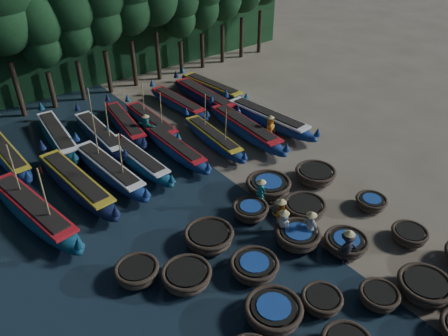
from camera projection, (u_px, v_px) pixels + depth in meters
ground at (282, 217)px, 22.43m from camera, size 120.00×120.00×0.00m
foliage_wall at (82, 21)px, 35.12m from camera, size 40.00×3.00×10.00m
coracle_7 at (379, 296)px, 17.71m from camera, size 1.95×1.95×0.66m
coracle_8 at (424, 287)px, 18.03m from camera, size 2.36×2.36×0.80m
coracle_11 at (273, 312)px, 16.96m from camera, size 2.67×2.67×0.82m
coracle_12 at (322, 301)px, 17.51m from camera, size 1.70×1.70×0.68m
coracle_13 at (346, 243)px, 20.27m from camera, size 2.14×2.14×0.70m
coracle_14 at (409, 235)px, 20.78m from camera, size 1.94×1.94×0.65m
coracle_15 at (187, 276)px, 18.54m from camera, size 2.63×2.63×0.76m
coracle_16 at (254, 267)px, 19.02m from camera, size 2.54×2.54×0.72m
coracle_17 at (298, 236)px, 20.53m from camera, size 2.47×2.47×0.83m
coracle_18 at (304, 208)px, 22.38m from camera, size 2.43×2.43×0.76m
coracle_19 at (371, 202)px, 22.87m from camera, size 1.93×1.93×0.64m
coracle_20 at (137, 272)px, 18.71m from camera, size 2.35×2.35×0.78m
coracle_21 at (209, 237)px, 20.53m from camera, size 2.54×2.54×0.81m
coracle_22 at (250, 210)px, 22.24m from camera, size 1.88×1.88×0.73m
coracle_23 at (268, 186)px, 23.87m from camera, size 2.53×2.53×0.85m
coracle_24 at (315, 175)px, 24.89m from camera, size 2.75×2.75×0.78m
long_boat_1 at (33, 210)px, 21.93m from camera, size 3.04×9.08×3.91m
long_boat_2 at (76, 183)px, 23.96m from camera, size 2.29×8.86×1.56m
long_boat_3 at (109, 169)px, 25.13m from camera, size 2.06×8.23×3.50m
long_boat_4 at (137, 159)px, 26.17m from camera, size 1.71×7.61×1.34m
long_boat_5 at (175, 148)px, 27.25m from camera, size 1.31×7.47×1.31m
long_boat_6 at (213, 138)px, 28.33m from camera, size 1.83×7.37×3.14m
long_boat_7 at (245, 128)px, 29.24m from camera, size 2.05×8.70×1.53m
long_boat_8 at (268, 119)px, 30.41m from camera, size 2.45×8.73×1.54m
long_boat_10 at (8, 155)px, 26.49m from camera, size 1.68×7.65×1.35m
long_boat_11 at (58, 136)px, 28.45m from camera, size 2.13×8.22×1.45m
long_boat_12 at (100, 134)px, 28.60m from camera, size 1.57×8.04×3.41m
long_boat_13 at (125, 124)px, 29.91m from camera, size 2.36×7.64×1.36m
long_boat_14 at (151, 122)px, 30.18m from camera, size 1.43×7.48×3.18m
long_boat_15 at (178, 103)px, 32.71m from camera, size 1.64×7.42×1.31m
long_boat_16 at (205, 97)px, 33.46m from camera, size 1.59×8.56×1.51m
long_boat_17 at (212, 88)px, 35.03m from camera, size 2.23×7.76×1.38m
fisherman_0 at (283, 224)px, 20.65m from camera, size 0.62×0.85×1.82m
fisherman_1 at (261, 192)px, 22.66m from camera, size 0.52×0.66×1.86m
fisherman_2 at (280, 214)px, 21.21m from camera, size 1.05×1.07×1.93m
fisherman_3 at (347, 247)px, 19.33m from camera, size 1.29×1.01×1.95m
fisherman_4 at (310, 226)px, 20.51m from camera, size 0.52×0.99×1.85m
fisherman_5 at (147, 127)px, 28.83m from camera, size 1.15×1.60×1.87m
fisherman_6 at (270, 128)px, 28.52m from camera, size 0.96×0.73×1.96m
tree_5 at (37, 28)px, 29.98m from camera, size 3.68×3.68×8.68m
tree_6 at (68, 13)px, 30.78m from camera, size 4.09×4.09×9.65m
tree_10 at (178, 4)px, 35.86m from camera, size 3.68×3.68×8.68m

